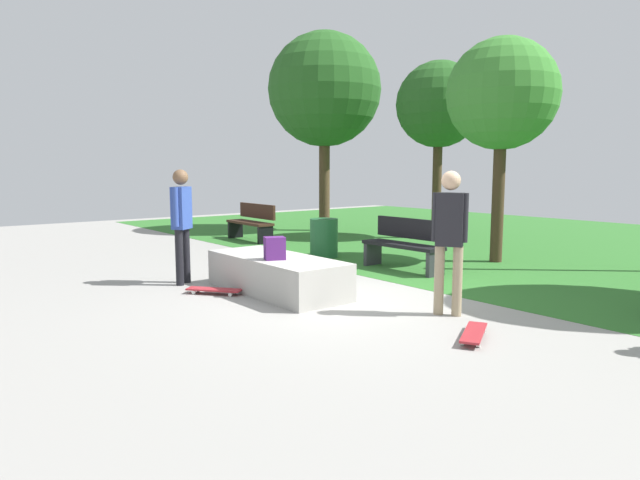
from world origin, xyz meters
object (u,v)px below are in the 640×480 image
at_px(tree_slender_maple, 439,106).
at_px(park_bench_far_right, 252,221).
at_px(skater_performing_trick, 182,217).
at_px(backpack_on_ledge, 275,248).
at_px(trash_bin, 324,238).
at_px(skateboard_spare, 474,333).
at_px(skateboard_by_ledge, 214,290).
at_px(tree_leaning_ash, 502,95).
at_px(skater_watching, 450,231).
at_px(concrete_ledge, 277,274).
at_px(tree_broad_elm, 324,90).
at_px(park_bench_center_lawn, 405,243).

bearing_deg(tree_slender_maple, park_bench_far_right, -122.20).
bearing_deg(skater_performing_trick, tree_slender_maple, 100.00).
bearing_deg(backpack_on_ledge, trash_bin, 62.01).
distance_m(skater_performing_trick, tree_slender_maple, 8.07).
bearing_deg(skateboard_spare, backpack_on_ledge, -169.93).
height_order(skateboard_by_ledge, tree_leaning_ash, tree_leaning_ash).
distance_m(skater_performing_trick, skateboard_by_ledge, 1.37).
xyz_separation_m(skater_watching, tree_slender_maple, (-5.12, 5.89, 2.31)).
height_order(skater_watching, tree_leaning_ash, tree_leaning_ash).
bearing_deg(skateboard_by_ledge, skater_performing_trick, -178.42).
xyz_separation_m(concrete_ledge, tree_broad_elm, (-5.89, 5.66, 3.69)).
height_order(skateboard_by_ledge, tree_slender_maple, tree_slender_maple).
height_order(skater_performing_trick, skateboard_by_ledge, skater_performing_trick).
bearing_deg(backpack_on_ledge, skateboard_by_ledge, 155.15).
distance_m(concrete_ledge, tree_leaning_ash, 5.62).
relative_size(park_bench_center_lawn, tree_slender_maple, 0.36).
xyz_separation_m(concrete_ledge, skateboard_by_ledge, (-0.45, -0.78, -0.20)).
distance_m(park_bench_center_lawn, tree_leaning_ash, 3.37).
bearing_deg(skater_watching, skateboard_spare, -34.88).
xyz_separation_m(skater_performing_trick, park_bench_center_lawn, (1.32, 3.60, -0.57)).
distance_m(skater_performing_trick, tree_leaning_ash, 6.26).
relative_size(concrete_ledge, skater_performing_trick, 1.34).
relative_size(park_bench_center_lawn, trash_bin, 2.06).
height_order(skater_performing_trick, skater_watching, skater_performing_trick).
relative_size(skater_performing_trick, trash_bin, 2.28).
bearing_deg(skateboard_spare, tree_leaning_ash, 121.83).
xyz_separation_m(backpack_on_ledge, park_bench_far_right, (-5.45, 3.00, -0.20)).
relative_size(backpack_on_ledge, tree_leaning_ash, 0.08).
relative_size(backpack_on_ledge, skateboard_spare, 0.40).
relative_size(concrete_ledge, skater_watching, 1.35).
relative_size(skater_performing_trick, skateboard_spare, 2.24).
distance_m(skateboard_spare, tree_leaning_ash, 6.07).
height_order(backpack_on_ledge, tree_slender_maple, tree_slender_maple).
distance_m(concrete_ledge, skateboard_spare, 3.21).
xyz_separation_m(skateboard_by_ledge, park_bench_far_right, (-4.80, 3.61, 0.42)).
distance_m(skater_performing_trick, skateboard_spare, 4.82).
height_order(tree_leaning_ash, tree_broad_elm, tree_broad_elm).
bearing_deg(trash_bin, park_bench_far_right, 175.66).
distance_m(concrete_ledge, park_bench_far_right, 5.97).
bearing_deg(skater_watching, tree_slender_maple, 130.97).
bearing_deg(skater_performing_trick, backpack_on_ledge, 21.73).
height_order(skater_performing_trick, park_bench_center_lawn, skater_performing_trick).
xyz_separation_m(skater_watching, skateboard_by_ledge, (-2.82, -1.70, -0.98)).
relative_size(skater_performing_trick, skater_watching, 1.01).
height_order(backpack_on_ledge, park_bench_center_lawn, park_bench_center_lawn).
height_order(skater_watching, skateboard_by_ledge, skater_watching).
xyz_separation_m(skater_watching, trash_bin, (-4.49, 1.68, -0.65)).
relative_size(skateboard_by_ledge, park_bench_center_lawn, 0.47).
xyz_separation_m(backpack_on_ledge, skateboard_spare, (2.97, 0.53, -0.62)).
height_order(tree_slender_maple, trash_bin, tree_slender_maple).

